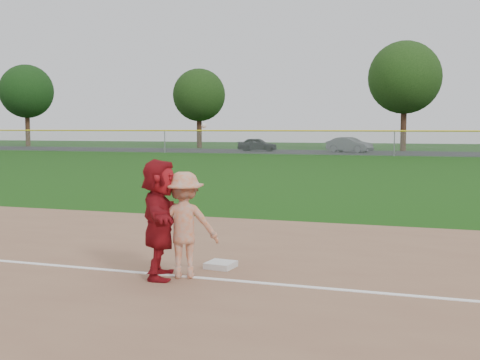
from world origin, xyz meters
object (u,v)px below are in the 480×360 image
(car_mid, at_px, (350,145))
(first_base, at_px, (221,265))
(car_left, at_px, (258,144))
(base_runner, at_px, (160,219))

(car_mid, bearing_deg, first_base, -153.16)
(first_base, xyz_separation_m, car_left, (-13.40, 46.31, 0.58))
(base_runner, xyz_separation_m, car_left, (-12.76, 47.20, -0.26))
(base_runner, bearing_deg, car_left, -5.34)
(first_base, relative_size, car_mid, 0.10)
(base_runner, xyz_separation_m, car_mid, (-3.96, 47.07, -0.21))
(car_left, relative_size, car_mid, 0.89)
(car_left, height_order, car_mid, car_mid)
(first_base, relative_size, car_left, 0.11)
(car_left, bearing_deg, first_base, -166.76)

